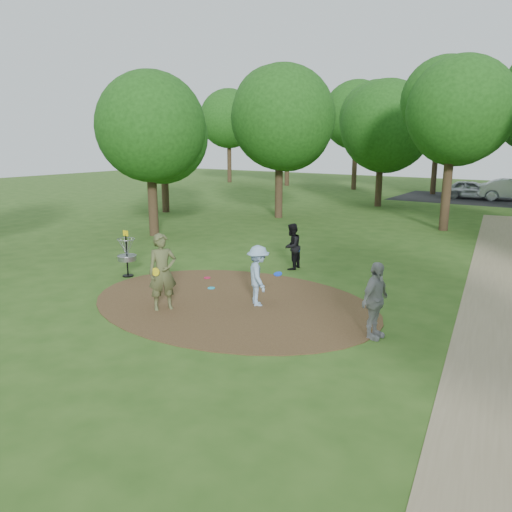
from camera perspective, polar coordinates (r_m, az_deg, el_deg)
The scene contains 13 objects.
ground at distance 13.90m, azimuth -2.77°, elevation -5.36°, with size 100.00×100.00×0.00m, color #2D5119.
dirt_clearing at distance 13.90m, azimuth -2.77°, elevation -5.32°, with size 8.40×8.40×0.02m, color #47301C.
footpath at distance 13.39m, azimuth 26.13°, elevation -7.46°, with size 2.00×40.00×0.01m, color #8C7A5B.
parking_lot at distance 41.22m, azimuth 25.55°, elevation 5.76°, with size 14.00×8.00×0.01m, color black.
player_observer_with_disc at distance 13.29m, azimuth -10.63°, elevation -1.83°, with size 0.83×0.89×2.05m.
player_throwing_with_disc at distance 13.45m, azimuth 0.25°, elevation -2.28°, with size 1.32×1.20×1.66m.
player_walking_with_disc at distance 17.30m, azimuth 4.11°, elevation 1.10°, with size 0.67×0.83×1.61m.
player_waiting_with_disc at distance 11.55m, azimuth 13.45°, elevation -4.98°, with size 0.57×1.09×1.77m.
disc_ground_cyan at distance 15.19m, azimuth -5.13°, elevation -3.66°, with size 0.22×0.22×0.02m, color #1BB0DB.
disc_ground_red at distance 16.31m, azimuth -5.61°, elevation -2.48°, with size 0.22×0.22×0.02m, color #CA1444.
car_left at distance 41.55m, azimuth 23.38°, elevation 6.98°, with size 1.65×4.10×1.40m, color #B0B3B8.
disc_golf_basket at distance 16.85m, azimuth -14.58°, elevation 0.62°, with size 0.63×0.63×1.54m.
tree_ring at distance 22.23m, azimuth 21.87°, elevation 14.55°, with size 37.17×45.90×9.89m.
Camera 1 is at (7.88, -10.56, 4.42)m, focal length 35.00 mm.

